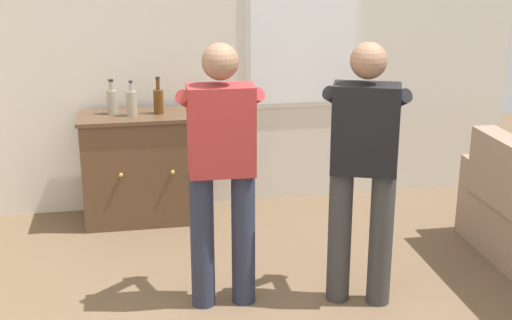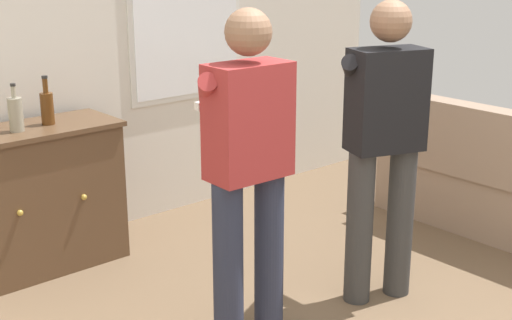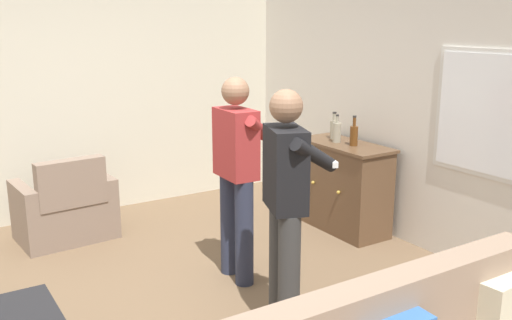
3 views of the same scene
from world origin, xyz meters
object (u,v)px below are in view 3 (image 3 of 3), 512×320
(person_standing_left, at_px, (237,170))
(sideboard_cabinet, at_px, (343,186))
(bottle_liquor_amber, at_px, (334,128))
(bottle_wine_green, at_px, (337,132))
(armchair, at_px, (66,211))
(bottle_spirits_clear, at_px, (354,135))
(person_standing_right, at_px, (287,200))

(person_standing_left, bearing_deg, sideboard_cabinet, 105.97)
(bottle_liquor_amber, bearing_deg, sideboard_cabinet, -13.40)
(bottle_wine_green, xyz_separation_m, person_standing_left, (0.52, -1.47, -0.07))
(sideboard_cabinet, relative_size, bottle_wine_green, 3.70)
(armchair, bearing_deg, bottle_wine_green, 65.38)
(bottle_spirits_clear, bearing_deg, sideboard_cabinet, -177.79)
(armchair, bearing_deg, sideboard_cabinet, 64.00)
(sideboard_cabinet, relative_size, person_standing_right, 0.62)
(sideboard_cabinet, distance_m, bottle_spirits_clear, 0.57)
(armchair, height_order, bottle_wine_green, bottle_wine_green)
(bottle_liquor_amber, relative_size, person_standing_right, 0.17)
(armchair, relative_size, bottle_spirits_clear, 3.12)
(bottle_spirits_clear, relative_size, person_standing_left, 0.18)
(bottle_spirits_clear, bearing_deg, person_standing_left, -78.52)
(sideboard_cabinet, height_order, bottle_spirits_clear, bottle_spirits_clear)
(armchair, distance_m, person_standing_left, 2.02)
(sideboard_cabinet, xyz_separation_m, bottle_wine_green, (-0.09, -0.03, 0.56))
(person_standing_left, bearing_deg, bottle_spirits_clear, 101.48)
(bottle_wine_green, distance_m, bottle_liquor_amber, 0.18)
(armchair, relative_size, bottle_liquor_amber, 3.29)
(armchair, relative_size, bottle_wine_green, 3.28)
(person_standing_right, bearing_deg, sideboard_cabinet, 128.57)
(armchair, relative_size, person_standing_left, 0.55)
(armchair, distance_m, bottle_spirits_clear, 2.92)
(sideboard_cabinet, bearing_deg, armchair, -116.00)
(bottle_spirits_clear, bearing_deg, bottle_liquor_amber, 171.77)
(person_standing_right, bearing_deg, bottle_wine_green, 131.02)
(bottle_liquor_amber, xyz_separation_m, person_standing_right, (1.54, -1.68, -0.07))
(sideboard_cabinet, relative_size, person_standing_left, 0.62)
(sideboard_cabinet, bearing_deg, person_standing_left, -74.03)
(bottle_spirits_clear, height_order, person_standing_right, person_standing_right)
(sideboard_cabinet, bearing_deg, bottle_wine_green, -159.20)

